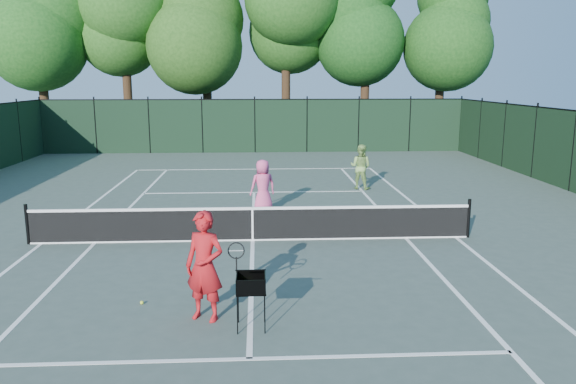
{
  "coord_description": "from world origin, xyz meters",
  "views": [
    {
      "loc": [
        0.17,
        -14.33,
        4.23
      ],
      "look_at": [
        0.99,
        1.0,
        1.1
      ],
      "focal_mm": 35.0,
      "sensor_mm": 36.0,
      "label": 1
    }
  ],
  "objects_px": {
    "coach": "(205,266)",
    "player_green": "(361,167)",
    "loose_ball_midcourt": "(142,303)",
    "ball_hopper": "(251,284)",
    "player_pink": "(263,186)"
  },
  "relations": [
    {
      "from": "player_green",
      "to": "ball_hopper",
      "type": "relative_size",
      "value": 1.81
    },
    {
      "from": "player_green",
      "to": "loose_ball_midcourt",
      "type": "distance_m",
      "value": 12.71
    },
    {
      "from": "coach",
      "to": "loose_ball_midcourt",
      "type": "xyz_separation_m",
      "value": [
        -1.29,
        0.73,
        -0.95
      ]
    },
    {
      "from": "ball_hopper",
      "to": "loose_ball_midcourt",
      "type": "relative_size",
      "value": 14.04
    },
    {
      "from": "player_green",
      "to": "ball_hopper",
      "type": "xyz_separation_m",
      "value": [
        -4.1,
        -12.21,
        -0.06
      ]
    },
    {
      "from": "player_pink",
      "to": "ball_hopper",
      "type": "height_order",
      "value": "player_pink"
    },
    {
      "from": "player_pink",
      "to": "ball_hopper",
      "type": "relative_size",
      "value": 1.77
    },
    {
      "from": "loose_ball_midcourt",
      "to": "coach",
      "type": "bearing_deg",
      "value": -29.49
    },
    {
      "from": "ball_hopper",
      "to": "loose_ball_midcourt",
      "type": "height_order",
      "value": "ball_hopper"
    },
    {
      "from": "coach",
      "to": "player_green",
      "type": "xyz_separation_m",
      "value": [
        4.91,
        11.79,
        -0.13
      ]
    },
    {
      "from": "ball_hopper",
      "to": "player_green",
      "type": "bearing_deg",
      "value": 69.33
    },
    {
      "from": "player_green",
      "to": "loose_ball_midcourt",
      "type": "bearing_deg",
      "value": 91.44
    },
    {
      "from": "coach",
      "to": "player_green",
      "type": "relative_size",
      "value": 1.14
    },
    {
      "from": "player_pink",
      "to": "ball_hopper",
      "type": "bearing_deg",
      "value": 69.41
    },
    {
      "from": "ball_hopper",
      "to": "loose_ball_midcourt",
      "type": "bearing_deg",
      "value": 149.32
    }
  ]
}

